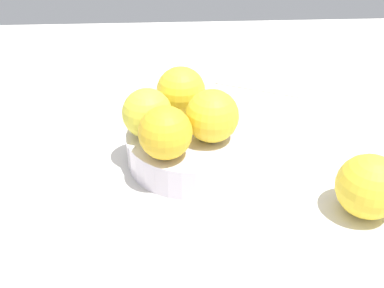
{
  "coord_description": "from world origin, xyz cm",
  "views": [
    {
      "loc": [
        47.84,
        -2.62,
        33.84
      ],
      "look_at": [
        0.0,
        0.0,
        2.39
      ],
      "focal_mm": 42.46,
      "sensor_mm": 36.0,
      "label": 1
    }
  ],
  "objects_px": {
    "fruit_bowl": "(192,147)",
    "orange_in_bowl_0": "(212,116)",
    "orange_in_bowl_2": "(165,133)",
    "folded_napkin": "(267,73)",
    "orange_loose_0": "(369,186)",
    "orange_in_bowl_3": "(147,114)",
    "orange_in_bowl_1": "(181,91)"
  },
  "relations": [
    {
      "from": "orange_in_bowl_3",
      "to": "orange_in_bowl_2",
      "type": "bearing_deg",
      "value": 25.29
    },
    {
      "from": "orange_in_bowl_2",
      "to": "orange_loose_0",
      "type": "height_order",
      "value": "orange_in_bowl_2"
    },
    {
      "from": "orange_in_bowl_3",
      "to": "orange_loose_0",
      "type": "xyz_separation_m",
      "value": [
        0.11,
        0.24,
        -0.03
      ]
    },
    {
      "from": "orange_in_bowl_1",
      "to": "orange_in_bowl_2",
      "type": "height_order",
      "value": "orange_in_bowl_1"
    },
    {
      "from": "fruit_bowl",
      "to": "orange_in_bowl_0",
      "type": "relative_size",
      "value": 2.56
    },
    {
      "from": "fruit_bowl",
      "to": "orange_in_bowl_3",
      "type": "relative_size",
      "value": 2.7
    },
    {
      "from": "fruit_bowl",
      "to": "orange_in_bowl_2",
      "type": "height_order",
      "value": "orange_in_bowl_2"
    },
    {
      "from": "orange_in_bowl_2",
      "to": "orange_in_bowl_3",
      "type": "relative_size",
      "value": 1.01
    },
    {
      "from": "orange_in_bowl_1",
      "to": "orange_in_bowl_2",
      "type": "distance_m",
      "value": 0.1
    },
    {
      "from": "folded_napkin",
      "to": "orange_in_bowl_3",
      "type": "bearing_deg",
      "value": -37.98
    },
    {
      "from": "fruit_bowl",
      "to": "orange_loose_0",
      "type": "distance_m",
      "value": 0.21
    },
    {
      "from": "orange_in_bowl_0",
      "to": "orange_in_bowl_1",
      "type": "distance_m",
      "value": 0.08
    },
    {
      "from": "orange_in_bowl_2",
      "to": "folded_napkin",
      "type": "relative_size",
      "value": 0.43
    },
    {
      "from": "orange_in_bowl_2",
      "to": "orange_in_bowl_1",
      "type": "bearing_deg",
      "value": 168.15
    },
    {
      "from": "orange_in_bowl_2",
      "to": "orange_in_bowl_3",
      "type": "xyz_separation_m",
      "value": [
        -0.05,
        -0.02,
        -0.0
      ]
    },
    {
      "from": "orange_in_bowl_2",
      "to": "folded_napkin",
      "type": "height_order",
      "value": "orange_in_bowl_2"
    },
    {
      "from": "orange_in_bowl_1",
      "to": "folded_napkin",
      "type": "bearing_deg",
      "value": 142.01
    },
    {
      "from": "orange_in_bowl_2",
      "to": "orange_in_bowl_3",
      "type": "distance_m",
      "value": 0.05
    },
    {
      "from": "orange_in_bowl_2",
      "to": "orange_loose_0",
      "type": "relative_size",
      "value": 0.87
    },
    {
      "from": "fruit_bowl",
      "to": "orange_in_bowl_3",
      "type": "distance_m",
      "value": 0.07
    },
    {
      "from": "orange_in_bowl_2",
      "to": "orange_loose_0",
      "type": "xyz_separation_m",
      "value": [
        0.06,
        0.22,
        -0.04
      ]
    },
    {
      "from": "orange_in_bowl_3",
      "to": "folded_napkin",
      "type": "relative_size",
      "value": 0.42
    },
    {
      "from": "orange_in_bowl_0",
      "to": "orange_loose_0",
      "type": "relative_size",
      "value": 0.91
    },
    {
      "from": "orange_in_bowl_0",
      "to": "orange_in_bowl_2",
      "type": "relative_size",
      "value": 1.04
    },
    {
      "from": "orange_in_bowl_1",
      "to": "fruit_bowl",
      "type": "bearing_deg",
      "value": 12.23
    },
    {
      "from": "fruit_bowl",
      "to": "orange_in_bowl_1",
      "type": "height_order",
      "value": "orange_in_bowl_1"
    },
    {
      "from": "fruit_bowl",
      "to": "orange_in_bowl_1",
      "type": "distance_m",
      "value": 0.08
    },
    {
      "from": "orange_in_bowl_2",
      "to": "fruit_bowl",
      "type": "bearing_deg",
      "value": 145.23
    },
    {
      "from": "orange_in_bowl_0",
      "to": "orange_in_bowl_2",
      "type": "bearing_deg",
      "value": -59.47
    },
    {
      "from": "orange_in_bowl_3",
      "to": "orange_loose_0",
      "type": "bearing_deg",
      "value": 65.35
    },
    {
      "from": "orange_in_bowl_0",
      "to": "folded_napkin",
      "type": "height_order",
      "value": "orange_in_bowl_0"
    },
    {
      "from": "orange_in_bowl_0",
      "to": "orange_loose_0",
      "type": "bearing_deg",
      "value": 59.03
    }
  ]
}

